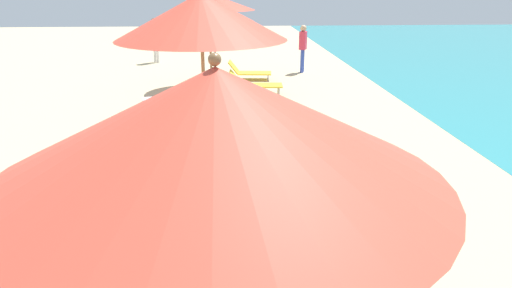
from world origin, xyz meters
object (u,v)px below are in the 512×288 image
at_px(lounger_farthest_shoreside, 248,71).
at_px(lounger_farthest_inland, 254,83).
at_px(umbrella_fourth, 201,17).
at_px(lounger_fourth_shoreside, 255,153).
at_px(umbrella_fifth, 209,10).
at_px(person_walking_near, 155,36).
at_px(umbrella_third, 217,126).
at_px(lounger_fifth_shoreside, 248,99).
at_px(umbrella_farthest, 214,2).
at_px(person_walking_far, 303,44).
at_px(lounger_fifth_inland, 261,123).
at_px(cooler_box, 153,105).

relative_size(lounger_farthest_shoreside, lounger_farthest_inland, 0.96).
xyz_separation_m(umbrella_fourth, lounger_fourth_shoreside, (0.80, 1.02, -2.39)).
distance_m(umbrella_fifth, person_walking_near, 9.04).
xyz_separation_m(umbrella_third, umbrella_fourth, (-0.29, 4.34, 0.18)).
height_order(umbrella_third, lounger_farthest_shoreside, umbrella_third).
bearing_deg(person_walking_near, lounger_fifth_shoreside, 67.68).
bearing_deg(lounger_farthest_inland, umbrella_farthest, 137.51).
bearing_deg(lounger_farthest_shoreside, lounger_fifth_shoreside, -87.25).
relative_size(lounger_farthest_inland, person_walking_far, 0.92).
distance_m(lounger_fifth_shoreside, lounger_fifth_inland, 2.13).
relative_size(umbrella_third, cooler_box, 5.12).
height_order(umbrella_fifth, umbrella_farthest, umbrella_fifth).
height_order(lounger_fifth_inland, person_walking_near, person_walking_near).
relative_size(umbrella_farthest, person_walking_near, 1.60).
bearing_deg(umbrella_farthest, lounger_farthest_inland, -45.31).
relative_size(umbrella_fifth, cooler_box, 5.20).
xyz_separation_m(person_walking_far, cooler_box, (-4.58, -4.97, -0.84)).
xyz_separation_m(umbrella_farthest, cooler_box, (-1.53, -2.71, -2.34)).
xyz_separation_m(lounger_fourth_shoreside, person_walking_near, (-3.34, 11.19, 0.82)).
bearing_deg(umbrella_third, lounger_farthest_shoreside, 86.77).
distance_m(lounger_fourth_shoreside, lounger_farthest_inland, 5.31).
height_order(person_walking_near, person_walking_far, person_walking_near).
distance_m(umbrella_fifth, lounger_farthest_shoreside, 5.49).
xyz_separation_m(umbrella_farthest, person_walking_near, (-2.51, 4.76, -1.45)).
distance_m(umbrella_farthest, lounger_farthest_shoreside, 2.71).
relative_size(umbrella_third, lounger_fifth_inland, 1.93).
xyz_separation_m(lounger_fifth_shoreside, lounger_farthest_shoreside, (0.17, 3.69, 0.02)).
xyz_separation_m(umbrella_fourth, lounger_fifth_inland, (1.02, 2.75, -2.36)).
bearing_deg(lounger_fourth_shoreside, person_walking_far, 84.52).
bearing_deg(umbrella_fifth, person_walking_near, 106.38).
relative_size(lounger_fourth_shoreside, umbrella_farthest, 0.60).
distance_m(lounger_farthest_shoreside, person_walking_near, 5.17).
bearing_deg(cooler_box, umbrella_fourth, -71.75).
bearing_deg(umbrella_fifth, lounger_farthest_shoreside, 77.97).
height_order(lounger_farthest_inland, person_walking_far, person_walking_far).
relative_size(lounger_fifth_shoreside, umbrella_farthest, 0.49).
bearing_deg(lounger_fifth_shoreside, umbrella_fifth, -129.52).
relative_size(umbrella_third, lounger_fourth_shoreside, 1.67).
xyz_separation_m(umbrella_fourth, umbrella_fifth, (-0.02, 3.66, -0.11)).
bearing_deg(lounger_fifth_inland, lounger_fifth_shoreside, 101.05).
height_order(person_walking_near, cooler_box, person_walking_near).
xyz_separation_m(umbrella_fifth, umbrella_farthest, (-0.01, 3.79, -0.00)).
bearing_deg(lounger_fifth_shoreside, lounger_fifth_inland, -89.13).
bearing_deg(umbrella_fourth, cooler_box, 108.25).
height_order(lounger_fourth_shoreside, lounger_fifth_inland, lounger_fifth_inland).
distance_m(umbrella_fourth, lounger_fifth_inland, 3.77).
bearing_deg(umbrella_third, lounger_farthest_inland, 85.77).
relative_size(person_walking_near, cooler_box, 3.21).
height_order(umbrella_farthest, person_walking_near, umbrella_farthest).
relative_size(lounger_fifth_shoreside, person_walking_far, 0.83).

